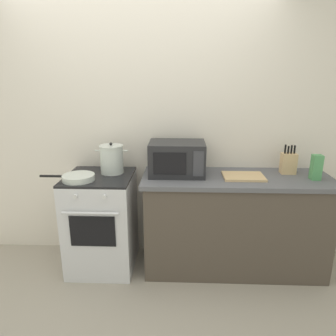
{
  "coord_description": "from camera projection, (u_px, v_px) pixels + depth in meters",
  "views": [
    {
      "loc": [
        0.38,
        -2.01,
        1.77
      ],
      "look_at": [
        0.28,
        0.6,
        1.0
      ],
      "focal_mm": 32.71,
      "sensor_mm": 36.0,
      "label": 1
    }
  ],
  "objects": [
    {
      "name": "ground_plane",
      "position": [
        130.0,
        308.0,
        2.45
      ],
      "size": [
        10.0,
        10.0,
        0.0
      ],
      "primitive_type": "plane",
      "color": "#9E9384"
    },
    {
      "name": "frying_pan",
      "position": [
        78.0,
        178.0,
        2.64
      ],
      "size": [
        0.48,
        0.28,
        0.05
      ],
      "color": "silver",
      "rests_on": "stove"
    },
    {
      "name": "lower_cabinet_right",
      "position": [
        234.0,
        225.0,
        2.88
      ],
      "size": [
        1.64,
        0.56,
        0.88
      ],
      "primitive_type": "cube",
      "color": "#4C4238",
      "rests_on": "ground_plane"
    },
    {
      "name": "pasta_box",
      "position": [
        316.0,
        167.0,
        2.64
      ],
      "size": [
        0.08,
        0.08,
        0.22
      ],
      "primitive_type": "cube",
      "color": "#4C9356",
      "rests_on": "countertop_right"
    },
    {
      "name": "knife_block",
      "position": [
        288.0,
        163.0,
        2.81
      ],
      "size": [
        0.13,
        0.1,
        0.27
      ],
      "color": "tan",
      "rests_on": "countertop_right"
    },
    {
      "name": "microwave",
      "position": [
        177.0,
        158.0,
        2.78
      ],
      "size": [
        0.5,
        0.37,
        0.3
      ],
      "color": "#232326",
      "rests_on": "countertop_right"
    },
    {
      "name": "stock_pot",
      "position": [
        112.0,
        159.0,
        2.82
      ],
      "size": [
        0.3,
        0.22,
        0.29
      ],
      "color": "silver",
      "rests_on": "stove"
    },
    {
      "name": "back_wall",
      "position": [
        172.0,
        133.0,
        3.01
      ],
      "size": [
        4.4,
        0.1,
        2.5
      ],
      "primitive_type": "cube",
      "color": "silver",
      "rests_on": "ground_plane"
    },
    {
      "name": "cutting_board",
      "position": [
        243.0,
        176.0,
        2.72
      ],
      "size": [
        0.36,
        0.26,
        0.02
      ],
      "primitive_type": "cube",
      "color": "tan",
      "rests_on": "countertop_right"
    },
    {
      "name": "countertop_right",
      "position": [
        237.0,
        179.0,
        2.75
      ],
      "size": [
        1.7,
        0.6,
        0.04
      ],
      "primitive_type": "cube",
      "color": "#59595E",
      "rests_on": "lower_cabinet_right"
    },
    {
      "name": "stove",
      "position": [
        102.0,
        222.0,
        2.9
      ],
      "size": [
        0.6,
        0.64,
        0.92
      ],
      "color": "silver",
      "rests_on": "ground_plane"
    }
  ]
}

